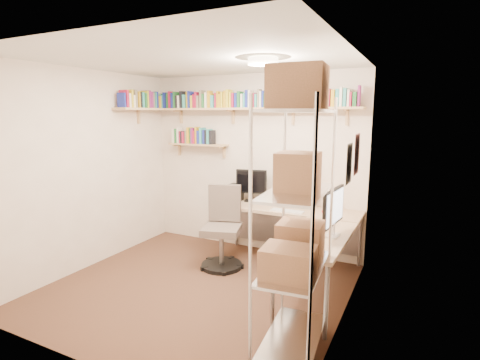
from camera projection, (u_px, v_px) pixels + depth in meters
ground at (197, 288)px, 4.25m from camera, size 3.20×3.20×0.00m
room_shell at (195, 152)px, 3.98m from camera, size 3.24×3.04×2.52m
wall_shelves at (218, 108)px, 5.23m from camera, size 3.12×1.09×0.80m
corner_desk at (285, 214)px, 4.68m from camera, size 1.95×1.90×1.26m
office_chair at (223, 233)px, 4.80m from camera, size 0.58×0.59×1.05m
wire_rack at (296, 195)px, 2.82m from camera, size 0.52×0.93×2.29m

